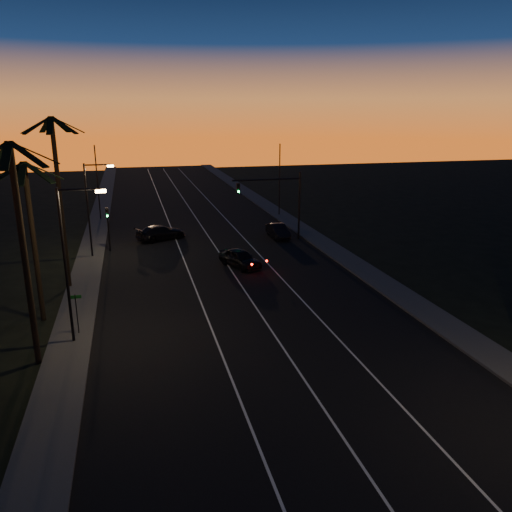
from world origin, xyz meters
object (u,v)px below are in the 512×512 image
object	(u,v)px
lead_car	(240,258)
cross_car	(161,233)
signal_mast	(277,194)
right_car	(278,231)

from	to	relation	value
lead_car	cross_car	size ratio (longest dim) A/B	0.93
signal_mast	cross_car	bearing A→B (deg)	165.09
cross_car	signal_mast	bearing A→B (deg)	-14.91
right_car	signal_mast	bearing A→B (deg)	-112.73
right_car	cross_car	distance (m)	12.21
lead_car	signal_mast	bearing A→B (deg)	54.82
signal_mast	cross_car	xyz separation A→B (m)	(-11.61, 3.09, -4.01)
right_car	cross_car	size ratio (longest dim) A/B	0.78
right_car	cross_car	world-z (taller)	cross_car
signal_mast	lead_car	size ratio (longest dim) A/B	1.35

